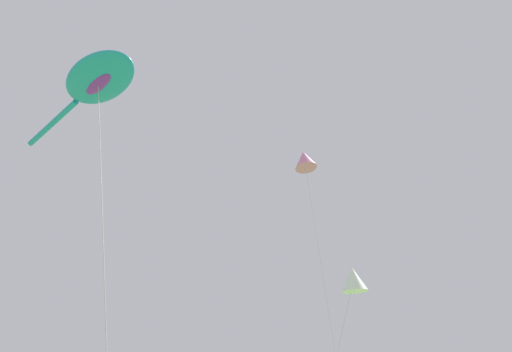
{
  "coord_description": "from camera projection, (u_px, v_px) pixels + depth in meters",
  "views": [
    {
      "loc": [
        -8.66,
        -0.62,
        1.91
      ],
      "look_at": [
        -0.7,
        6.27,
        8.53
      ],
      "focal_mm": 36.21,
      "sensor_mm": 36.0,
      "label": 1
    }
  ],
  "objects": [
    {
      "name": "small_kite_stunt_black",
      "position": [
        305.0,
        160.0,
        27.57
      ],
      "size": [
        1.72,
        2.22,
        17.92
      ],
      "rotation": [
        0.0,
        0.0,
        -2.36
      ],
      "color": "pink",
      "rests_on": "ground"
    },
    {
      "name": "small_kite_bird_shape",
      "position": [
        354.0,
        280.0,
        20.57
      ],
      "size": [
        1.64,
        4.98,
        9.92
      ],
      "rotation": [
        0.0,
        0.0,
        -1.19
      ],
      "color": "white",
      "rests_on": "ground"
    },
    {
      "name": "big_show_kite",
      "position": [
        97.0,
        81.0,
        19.9
      ],
      "size": [
        2.34,
        10.44,
        15.97
      ],
      "rotation": [
        0.0,
        0.0,
        -1.64
      ],
      "color": "#1E8CBF",
      "rests_on": "ground"
    }
  ]
}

